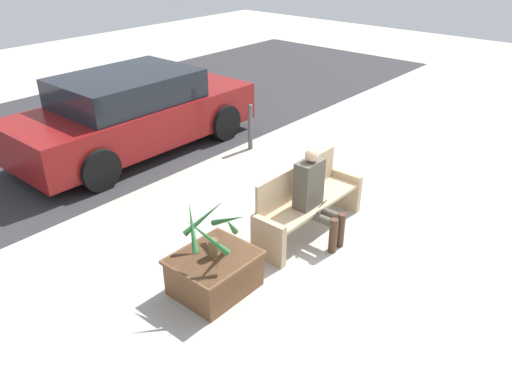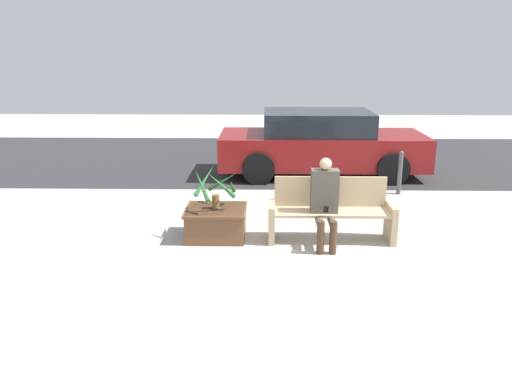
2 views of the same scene
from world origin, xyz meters
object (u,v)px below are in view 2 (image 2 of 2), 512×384
object	(u,v)px
bollard_post	(400,172)
planter_box	(216,222)
potted_plant	(216,186)
bench	(331,211)
parked_car	(320,143)
person_seated	(325,199)

from	to	relation	value
bollard_post	planter_box	bearing A→B (deg)	-144.35
potted_plant	bollard_post	xyz separation A→B (m)	(3.34, 2.40, -0.35)
bench	parked_car	xyz separation A→B (m)	(0.25, 4.02, 0.27)
bench	bollard_post	xyz separation A→B (m)	(1.65, 2.44, 0.01)
parked_car	bollard_post	bearing A→B (deg)	-48.53
bench	parked_car	size ratio (longest dim) A/B	0.41
potted_plant	parked_car	distance (m)	4.43
planter_box	bollard_post	xyz separation A→B (m)	(3.36, 2.41, 0.20)
bench	planter_box	size ratio (longest dim) A/B	2.03
person_seated	parked_car	size ratio (longest dim) A/B	0.28
bench	person_seated	world-z (taller)	person_seated
bench	potted_plant	size ratio (longest dim) A/B	2.66
potted_plant	bollard_post	distance (m)	4.13
parked_car	bollard_post	world-z (taller)	parked_car
bench	parked_car	world-z (taller)	parked_car
bench	planter_box	distance (m)	1.72
planter_box	parked_car	distance (m)	4.46
planter_box	potted_plant	distance (m)	0.55
potted_plant	parked_car	xyz separation A→B (m)	(1.95, 3.97, -0.09)
person_seated	parked_car	distance (m)	4.23
person_seated	bollard_post	xyz separation A→B (m)	(1.76, 2.63, -0.24)
planter_box	bollard_post	distance (m)	4.14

